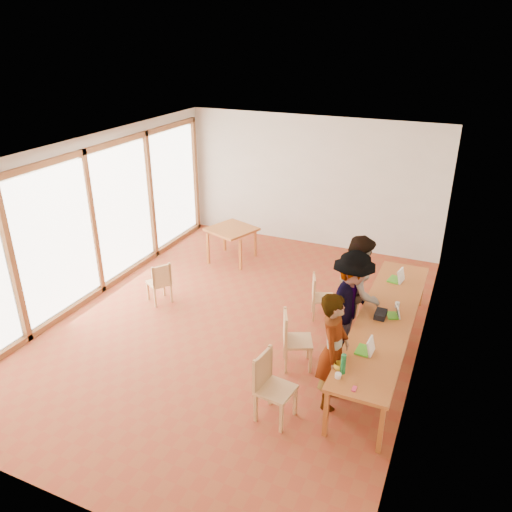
{
  "coord_description": "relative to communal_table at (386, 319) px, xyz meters",
  "views": [
    {
      "loc": [
        3.31,
        -6.69,
        4.7
      ],
      "look_at": [
        0.12,
        0.54,
        1.1
      ],
      "focal_mm": 35.0,
      "sensor_mm": 36.0,
      "label": 1
    }
  ],
  "objects": [
    {
      "name": "wall_front",
      "position": [
        -2.5,
        -4.01,
        0.8
      ],
      "size": [
        6.0,
        0.1,
        3.0
      ],
      "primitive_type": "cube",
      "color": "beige",
      "rests_on": "ground"
    },
    {
      "name": "laptop_near",
      "position": [
        -0.07,
        -1.02,
        0.11
      ],
      "size": [
        0.24,
        0.27,
        0.22
      ],
      "rotation": [
        0.0,
        0.0,
        -0.06
      ],
      "color": "green",
      "rests_on": "communal_table"
    },
    {
      "name": "wall_back",
      "position": [
        -2.5,
        3.99,
        0.8
      ],
      "size": [
        6.0,
        0.1,
        3.0
      ],
      "primitive_type": "cube",
      "color": "beige",
      "rests_on": "ground"
    },
    {
      "name": "person_far",
      "position": [
        -0.53,
        -0.06,
        0.17
      ],
      "size": [
        0.87,
        1.24,
        1.74
      ],
      "primitive_type": "imported",
      "rotation": [
        0.0,
        0.0,
        1.36
      ],
      "color": "gray",
      "rests_on": "ground"
    },
    {
      "name": "chair_near",
      "position": [
        -1.13,
        -1.88,
        -0.12
      ],
      "size": [
        0.5,
        0.5,
        0.51
      ],
      "rotation": [
        0.0,
        0.0,
        -0.13
      ],
      "color": "tan",
      "rests_on": "ground"
    },
    {
      "name": "yellow_mug",
      "position": [
        -0.32,
        -1.55,
        0.1
      ],
      "size": [
        0.14,
        0.14,
        0.1
      ],
      "primitive_type": "imported",
      "rotation": [
        0.0,
        0.0,
        -0.1
      ],
      "color": "yellow",
      "rests_on": "communal_table"
    },
    {
      "name": "wall_right",
      "position": [
        0.5,
        -0.01,
        0.8
      ],
      "size": [
        0.1,
        8.0,
        3.0
      ],
      "primitive_type": "cube",
      "color": "beige",
      "rests_on": "ground"
    },
    {
      "name": "person_near",
      "position": [
        -0.46,
        -1.3,
        0.14
      ],
      "size": [
        0.46,
        0.65,
        1.68
      ],
      "primitive_type": "imported",
      "rotation": [
        0.0,
        0.0,
        1.67
      ],
      "color": "gray",
      "rests_on": "ground"
    },
    {
      "name": "person_mid",
      "position": [
        -0.49,
        0.3,
        0.23
      ],
      "size": [
        0.71,
        0.91,
        1.86
      ],
      "primitive_type": "imported",
      "rotation": [
        0.0,
        0.0,
        1.58
      ],
      "color": "gray",
      "rests_on": "ground"
    },
    {
      "name": "green_bottle",
      "position": [
        -0.25,
        -1.59,
        0.19
      ],
      "size": [
        0.07,
        0.07,
        0.28
      ],
      "primitive_type": "cylinder",
      "color": "#196D36",
      "rests_on": "communal_table"
    },
    {
      "name": "ceiling",
      "position": [
        -2.5,
        -0.01,
        2.32
      ],
      "size": [
        6.0,
        8.0,
        0.04
      ],
      "primitive_type": "cube",
      "color": "white",
      "rests_on": "wall_back"
    },
    {
      "name": "condiment_cup",
      "position": [
        -0.28,
        -1.7,
        0.08
      ],
      "size": [
        0.08,
        0.08,
        0.06
      ],
      "primitive_type": "cylinder",
      "color": "white",
      "rests_on": "communal_table"
    },
    {
      "name": "chair_spare",
      "position": [
        -4.11,
        0.07,
        -0.2
      ],
      "size": [
        0.52,
        0.52,
        0.43
      ],
      "rotation": [
        0.0,
        0.0,
        2.59
      ],
      "color": "tan",
      "rests_on": "ground"
    },
    {
      "name": "side_table",
      "position": [
        -3.76,
        2.34,
        -0.03
      ],
      "size": [
        0.9,
        0.9,
        0.75
      ],
      "rotation": [
        0.0,
        0.0,
        -0.35
      ],
      "color": "#A25424",
      "rests_on": "ground"
    },
    {
      "name": "clear_glass",
      "position": [
        0.1,
        0.35,
        0.09
      ],
      "size": [
        0.07,
        0.07,
        0.09
      ],
      "primitive_type": "cylinder",
      "color": "silver",
      "rests_on": "communal_table"
    },
    {
      "name": "laptop_far",
      "position": [
        -0.04,
        1.26,
        0.11
      ],
      "size": [
        0.28,
        0.31,
        0.23
      ],
      "rotation": [
        0.0,
        0.0,
        -0.17
      ],
      "color": "green",
      "rests_on": "communal_table"
    },
    {
      "name": "chair_empty",
      "position": [
        -0.88,
        1.01,
        -0.21
      ],
      "size": [
        0.45,
        0.45,
        0.43
      ],
      "rotation": [
        0.0,
        0.0,
        0.21
      ],
      "color": "tan",
      "rests_on": "ground"
    },
    {
      "name": "ground",
      "position": [
        -2.5,
        -0.01,
        -0.7
      ],
      "size": [
        8.0,
        8.0,
        0.0
      ],
      "primitive_type": "plane",
      "color": "#984424",
      "rests_on": "ground"
    },
    {
      "name": "black_pouch",
      "position": [
        -0.08,
        -0.04,
        0.09
      ],
      "size": [
        0.16,
        0.26,
        0.09
      ],
      "primitive_type": "cube",
      "color": "black",
      "rests_on": "communal_table"
    },
    {
      "name": "pink_phone",
      "position": [
        -0.04,
        -1.84,
        0.05
      ],
      "size": [
        0.05,
        0.1,
        0.01
      ],
      "primitive_type": "cube",
      "color": "#D63056",
      "rests_on": "communal_table"
    },
    {
      "name": "laptop_mid",
      "position": [
        0.11,
        0.06,
        0.1
      ],
      "size": [
        0.25,
        0.26,
        0.18
      ],
      "rotation": [
        0.0,
        0.0,
        0.38
      ],
      "color": "green",
      "rests_on": "communal_table"
    },
    {
      "name": "chair_far",
      "position": [
        -1.29,
        0.77,
        -0.21
      ],
      "size": [
        0.48,
        0.48,
        0.43
      ],
      "rotation": [
        0.0,
        0.0,
        0.35
      ],
      "color": "tan",
      "rests_on": "ground"
    },
    {
      "name": "chair_mid",
      "position": [
        -1.24,
        -0.75,
        -0.14
      ],
      "size": [
        0.56,
        0.56,
        0.49
      ],
      "rotation": [
        0.0,
        0.0,
        0.41
      ],
      "color": "tan",
      "rests_on": "ground"
    },
    {
      "name": "window_wall",
      "position": [
        -5.46,
        -0.01,
        0.8
      ],
      "size": [
        0.1,
        8.0,
        3.0
      ],
      "primitive_type": "cube",
      "color": "white",
      "rests_on": "ground"
    },
    {
      "name": "communal_table",
      "position": [
        0.0,
        0.0,
        0.0
      ],
      "size": [
        0.8,
        4.0,
        0.75
      ],
      "color": "#A25424",
      "rests_on": "ground"
    }
  ]
}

